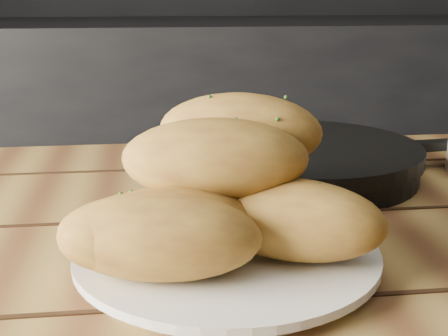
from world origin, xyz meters
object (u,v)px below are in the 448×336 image
Objects in this scene: table at (300,331)px; plate at (227,257)px; skillet at (305,159)px; bread_rolls at (214,194)px.

plate is at bearing -161.15° from table.
bread_rolls is at bearing -119.11° from skillet.
bread_rolls is at bearing -159.96° from table.
plate is 0.07m from bread_rolls.
bread_rolls is at bearing -152.65° from plate.
plate is 0.62× the size of skillet.
table is 5.39× the size of bread_rolls.
plate is at bearing 27.35° from bread_rolls.
bread_rolls reaches higher than table.
skillet is at bearing 75.60° from table.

